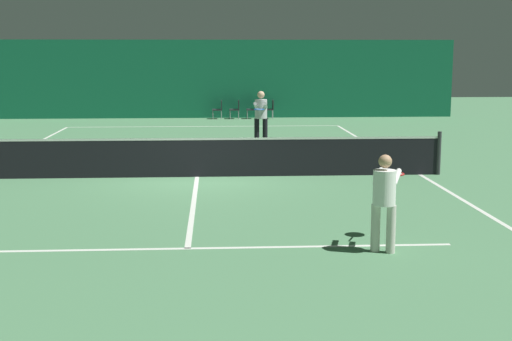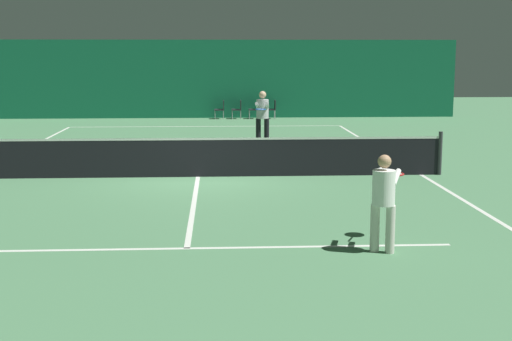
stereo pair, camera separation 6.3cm
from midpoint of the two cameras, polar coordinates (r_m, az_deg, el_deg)
ground_plane at (r=17.34m, az=-4.84°, el=-0.51°), size 60.00×60.00×0.00m
backdrop_curtain at (r=32.86m, az=-4.19°, el=7.31°), size 23.00×0.12×3.55m
court_line_baseline_far at (r=29.13m, az=-4.25°, el=3.54°), size 11.00×0.10×0.00m
court_line_service_far at (r=23.67m, az=-4.45°, el=2.17°), size 8.25×0.10×0.00m
court_line_service_near at (r=11.10m, az=-5.66°, el=-6.23°), size 8.25×0.10×0.00m
court_line_sideline_right at (r=18.05m, az=12.90°, el=-0.32°), size 0.10×23.80×0.00m
court_line_centre at (r=17.34m, az=-4.84°, el=-0.51°), size 0.10×12.80×0.00m
tennis_net at (r=17.26m, az=-4.86°, el=1.16°), size 12.00×0.10×1.07m
player_near at (r=10.87m, az=10.10°, el=-1.95°), size 0.81×1.30×1.49m
player_far at (r=23.28m, az=0.32°, el=4.58°), size 0.53×1.41×1.74m
courtside_chair_0 at (r=32.38m, az=-3.05°, el=5.00°), size 0.44×0.44×0.84m
courtside_chair_1 at (r=32.40m, az=-1.67°, el=5.01°), size 0.44×0.44×0.84m
courtside_chair_2 at (r=32.43m, az=-0.29°, el=5.02°), size 0.44×0.44×0.84m
courtside_chair_3 at (r=32.48m, az=1.09°, el=5.03°), size 0.44×0.44×0.84m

